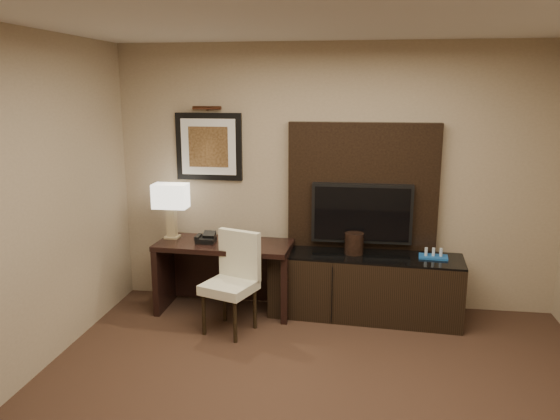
% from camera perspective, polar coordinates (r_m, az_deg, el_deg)
% --- Properties ---
extents(ceiling, '(4.50, 5.00, 0.01)m').
position_cam_1_polar(ceiling, '(3.10, 3.65, 20.98)').
color(ceiling, silver).
rests_on(ceiling, wall_back).
extents(wall_back, '(4.50, 0.01, 2.70)m').
position_cam_1_polar(wall_back, '(5.63, 5.59, 3.38)').
color(wall_back, '#9D896A').
rests_on(wall_back, floor).
extents(desk, '(1.38, 0.65, 0.73)m').
position_cam_1_polar(desk, '(5.64, -5.78, -6.96)').
color(desk, black).
rests_on(desk, floor).
extents(credenza, '(1.90, 0.65, 0.64)m').
position_cam_1_polar(credenza, '(5.55, 8.83, -7.84)').
color(credenza, black).
rests_on(credenza, floor).
extents(tv_wall_panel, '(1.50, 0.12, 1.30)m').
position_cam_1_polar(tv_wall_panel, '(5.58, 8.62, 2.38)').
color(tv_wall_panel, black).
rests_on(tv_wall_panel, wall_back).
extents(tv, '(1.00, 0.08, 0.60)m').
position_cam_1_polar(tv, '(5.53, 8.53, -0.35)').
color(tv, black).
rests_on(tv, tv_wall_panel).
extents(artwork, '(0.70, 0.04, 0.70)m').
position_cam_1_polar(artwork, '(5.78, -7.43, 6.58)').
color(artwork, black).
rests_on(artwork, wall_back).
extents(picture_light, '(0.04, 0.04, 0.30)m').
position_cam_1_polar(picture_light, '(5.71, -7.65, 10.53)').
color(picture_light, '#422215').
rests_on(picture_light, wall_back).
extents(desk_chair, '(0.57, 0.61, 0.90)m').
position_cam_1_polar(desk_chair, '(5.14, -5.34, -7.94)').
color(desk_chair, beige).
rests_on(desk_chair, floor).
extents(table_lamp, '(0.36, 0.26, 0.53)m').
position_cam_1_polar(table_lamp, '(5.73, -11.29, -0.32)').
color(table_lamp, tan).
rests_on(table_lamp, desk).
extents(desk_phone, '(0.19, 0.17, 0.09)m').
position_cam_1_polar(desk_phone, '(5.55, -7.76, -2.92)').
color(desk_phone, black).
rests_on(desk_phone, desk).
extents(blue_folder, '(0.24, 0.32, 0.02)m').
position_cam_1_polar(blue_folder, '(5.42, -4.77, -3.62)').
color(blue_folder, '#1853A1').
rests_on(blue_folder, desk).
extents(book, '(0.17, 0.05, 0.23)m').
position_cam_1_polar(book, '(5.43, -4.74, -2.46)').
color(book, tan).
rests_on(book, desk).
extents(ice_bucket, '(0.22, 0.22, 0.21)m').
position_cam_1_polar(ice_bucket, '(5.44, 7.74, -3.47)').
color(ice_bucket, black).
rests_on(ice_bucket, credenza).
extents(minibar_tray, '(0.29, 0.19, 0.10)m').
position_cam_1_polar(minibar_tray, '(5.48, 15.74, -4.35)').
color(minibar_tray, '#174D97').
rests_on(minibar_tray, credenza).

